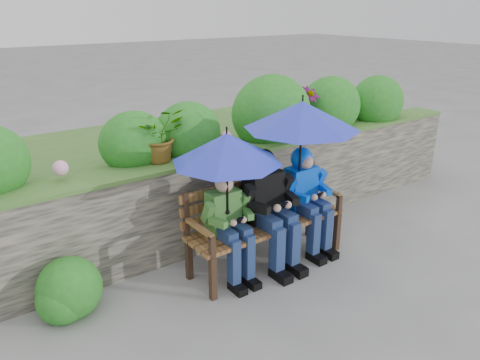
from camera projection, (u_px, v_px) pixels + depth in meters
ground at (246, 271)px, 4.72m from camera, size 60.00×60.00×0.00m
garden_backdrop at (166, 172)px, 5.71m from camera, size 8.00×2.88×1.81m
park_bench at (263, 215)px, 4.75m from camera, size 1.71×0.50×0.90m
boy_left at (229, 221)px, 4.40m from camera, size 0.47×0.54×1.08m
boy_middle at (270, 204)px, 4.63m from camera, size 0.57×0.66×1.21m
boy_right at (307, 191)px, 4.93m from camera, size 0.50×0.61×1.13m
umbrella_left at (227, 148)px, 4.14m from camera, size 1.01×1.01×0.84m
umbrella_right at (302, 115)px, 4.59m from camera, size 1.16×1.16×1.00m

